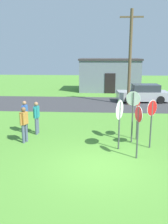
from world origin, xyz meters
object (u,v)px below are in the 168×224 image
object	(u,v)px
person_with_sunhat	(37,116)
person_on_left	(24,123)
parked_car_on_street	(143,94)
stop_sign_tallest	(119,116)
person_in_dark_shirt	(25,115)
stop_sign_leaning_right	(120,112)
stop_sign_center_cluster	(133,108)
stop_sign_rear_right	(138,111)
stop_sign_rear_left	(152,116)
stop_sign_low_front	(138,124)
utility_pole	(130,56)

from	to	relation	value
person_with_sunhat	person_on_left	world-z (taller)	same
parked_car_on_street	stop_sign_tallest	bearing A→B (deg)	-104.57
stop_sign_tallest	person_in_dark_shirt	size ratio (longest dim) A/B	1.28
stop_sign_leaning_right	stop_sign_center_cluster	xyz separation A→B (m)	(0.56, -0.41, 0.28)
person_on_left	stop_sign_leaning_right	bearing A→B (deg)	9.88
stop_sign_tallest	stop_sign_rear_right	bearing A→B (deg)	53.85
stop_sign_rear_right	stop_sign_tallest	world-z (taller)	stop_sign_tallest
stop_sign_tallest	person_on_left	size ratio (longest dim) A/B	1.28
person_on_left	person_in_dark_shirt	bearing A→B (deg)	105.59
stop_sign_rear_left	stop_sign_tallest	distance (m)	1.42
stop_sign_low_front	person_in_dark_shirt	bearing A→B (deg)	151.00
stop_sign_rear_left	stop_sign_rear_right	xyz separation A→B (m)	(-0.43, 1.07, -0.03)
parked_car_on_street	stop_sign_rear_right	size ratio (longest dim) A/B	2.07
person_with_sunhat	parked_car_on_street	bearing A→B (deg)	53.26
person_with_sunhat	stop_sign_leaning_right	bearing A→B (deg)	-6.71
utility_pole	person_with_sunhat	distance (m)	10.09
person_in_dark_shirt	person_on_left	distance (m)	1.53
stop_sign_low_front	person_with_sunhat	world-z (taller)	stop_sign_low_front
stop_sign_rear_right	stop_sign_tallest	xyz separation A→B (m)	(-0.97, -1.32, 0.06)
stop_sign_rear_right	person_with_sunhat	world-z (taller)	stop_sign_rear_right
stop_sign_leaning_right	person_with_sunhat	xyz separation A→B (m)	(-4.18, 0.49, -0.39)
parked_car_on_street	stop_sign_tallest	xyz separation A→B (m)	(-2.91, -11.18, 0.80)
parked_car_on_street	stop_sign_rear_left	world-z (taller)	stop_sign_rear_left
utility_pole	person_with_sunhat	xyz separation A→B (m)	(-5.54, -7.91, -2.92)
stop_sign_low_front	stop_sign_rear_right	xyz separation A→B (m)	(0.32, 2.25, 0.01)
stop_sign_center_cluster	person_on_left	distance (m)	5.06
person_with_sunhat	person_on_left	xyz separation A→B (m)	(-0.26, -1.27, 0.00)
parked_car_on_street	stop_sign_rear_left	xyz separation A→B (m)	(-1.51, -10.93, 0.77)
utility_pole	stop_sign_center_cluster	xyz separation A→B (m)	(-0.80, -8.82, -2.25)
utility_pole	stop_sign_low_front	size ratio (longest dim) A/B	3.47
stop_sign_low_front	person_with_sunhat	xyz separation A→B (m)	(-4.71, 2.77, -0.47)
stop_sign_rear_left	person_on_left	size ratio (longest dim) A/B	1.27
parked_car_on_street	person_in_dark_shirt	world-z (taller)	person_in_dark_shirt
stop_sign_low_front	stop_sign_center_cluster	size ratio (longest dim) A/B	0.88
person_on_left	stop_sign_low_front	bearing A→B (deg)	-16.86
stop_sign_rear_right	stop_sign_rear_left	bearing A→B (deg)	-68.11
stop_sign_rear_right	stop_sign_center_cluster	xyz separation A→B (m)	(-0.29, -0.38, 0.19)
person_in_dark_shirt	stop_sign_center_cluster	bearing A→B (deg)	-11.63
stop_sign_leaning_right	stop_sign_low_front	size ratio (longest dim) A/B	0.92
stop_sign_leaning_right	stop_sign_center_cluster	distance (m)	0.75
stop_sign_center_cluster	person_on_left	xyz separation A→B (m)	(-5.00, -0.36, -0.67)
utility_pole	person_in_dark_shirt	size ratio (longest dim) A/B	4.37
stop_sign_center_cluster	stop_sign_tallest	bearing A→B (deg)	-125.73
stop_sign_center_cluster	person_with_sunhat	xyz separation A→B (m)	(-4.74, 0.90, -0.67)
stop_sign_low_front	utility_pole	bearing A→B (deg)	85.55
stop_sign_low_front	person_in_dark_shirt	xyz separation A→B (m)	(-5.38, 2.98, -0.47)
parked_car_on_street	stop_sign_leaning_right	size ratio (longest dim) A/B	2.24
utility_pole	stop_sign_rear_right	size ratio (longest dim) A/B	3.47
stop_sign_leaning_right	stop_sign_rear_left	bearing A→B (deg)	-40.88
utility_pole	stop_sign_leaning_right	xyz separation A→B (m)	(-1.36, -8.41, -2.53)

